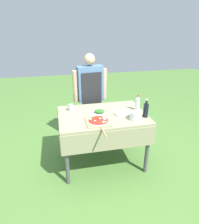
# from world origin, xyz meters

# --- Properties ---
(ground_plane) EXTENTS (12.00, 12.00, 0.00)m
(ground_plane) POSITION_xyz_m (0.00, 0.00, 0.00)
(ground_plane) COLOR #517F38
(prep_table) EXTENTS (1.26, 0.89, 0.82)m
(prep_table) POSITION_xyz_m (0.00, 0.00, 0.71)
(prep_table) COLOR gray
(prep_table) RESTS_ON ground
(person_cook) EXTENTS (0.59, 0.24, 1.58)m
(person_cook) POSITION_xyz_m (-0.06, 0.69, 0.93)
(person_cook) COLOR #4C4C51
(person_cook) RESTS_ON ground
(pizza_on_peel) EXTENTS (0.33, 0.57, 0.05)m
(pizza_on_peel) POSITION_xyz_m (-0.11, -0.24, 0.83)
(pizza_on_peel) COLOR tan
(pizza_on_peel) RESTS_ON prep_table
(oil_bottle) EXTENTS (0.07, 0.07, 0.26)m
(oil_bottle) POSITION_xyz_m (0.56, -0.21, 0.92)
(oil_bottle) COLOR black
(oil_bottle) RESTS_ON prep_table
(water_bottle) EXTENTS (0.07, 0.07, 0.23)m
(water_bottle) POSITION_xyz_m (0.54, 0.04, 0.93)
(water_bottle) COLOR silver
(water_bottle) RESTS_ON prep_table
(herb_container) EXTENTS (0.21, 0.18, 0.05)m
(herb_container) POSITION_xyz_m (-0.03, 0.05, 0.84)
(herb_container) COLOR silver
(herb_container) RESTS_ON prep_table
(mixing_tub) EXTENTS (0.16, 0.16, 0.11)m
(mixing_tub) POSITION_xyz_m (0.40, -0.26, 0.87)
(mixing_tub) COLOR silver
(mixing_tub) RESTS_ON prep_table
(plate_stack) EXTENTS (0.25, 0.25, 0.02)m
(plate_stack) POSITION_xyz_m (0.29, -0.06, 0.83)
(plate_stack) COLOR beige
(plate_stack) RESTS_ON prep_table
(sauce_jar) EXTENTS (0.07, 0.07, 0.10)m
(sauce_jar) POSITION_xyz_m (-0.43, 0.23, 0.86)
(sauce_jar) COLOR silver
(sauce_jar) RESTS_ON prep_table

